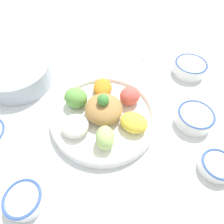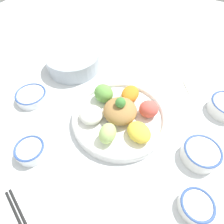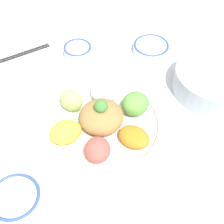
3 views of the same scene
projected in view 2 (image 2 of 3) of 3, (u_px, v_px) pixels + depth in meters
name	position (u px, v px, depth m)	size (l,w,h in m)	color
ground_plane	(131.00, 121.00, 0.65)	(2.40, 2.40, 0.00)	white
salad_platter	(120.00, 115.00, 0.63)	(0.33, 0.33, 0.11)	white
rice_bowl_blue	(31.00, 96.00, 0.70)	(0.11, 0.11, 0.03)	white
sauce_bowl_dark	(196.00, 206.00, 0.47)	(0.09, 0.09, 0.03)	white
rice_bowl_plain	(201.00, 153.00, 0.55)	(0.11, 0.11, 0.05)	white
sauce_bowl_far	(31.00, 150.00, 0.56)	(0.09, 0.09, 0.04)	white
side_serving_bowl	(73.00, 60.00, 0.80)	(0.22, 0.22, 0.07)	#A8B2BC
serving_spoon_main	(183.00, 79.00, 0.78)	(0.10, 0.12, 0.01)	beige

